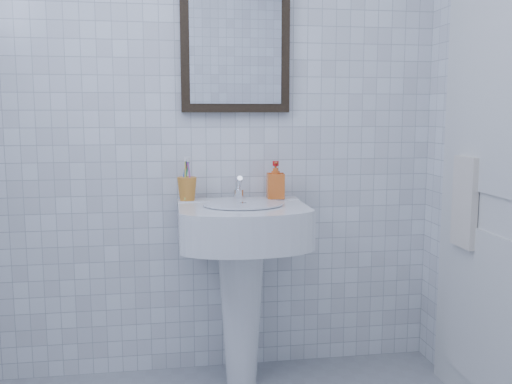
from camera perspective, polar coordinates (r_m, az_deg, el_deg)
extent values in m
cube|color=silver|center=(2.67, -5.05, 8.15)|extent=(2.20, 0.02, 2.50)
cone|color=white|center=(2.65, -1.49, -11.73)|extent=(0.22, 0.22, 0.69)
cube|color=white|center=(2.50, -1.37, -3.21)|extent=(0.55, 0.40, 0.17)
cube|color=white|center=(2.63, -1.82, -0.98)|extent=(0.55, 0.10, 0.03)
cylinder|color=white|center=(2.45, -1.29, -1.21)|extent=(0.35, 0.35, 0.01)
cylinder|color=silver|center=(2.60, -1.75, -0.25)|extent=(0.05, 0.05, 0.05)
cylinder|color=silver|center=(2.58, -1.72, 0.92)|extent=(0.02, 0.09, 0.07)
cylinder|color=silver|center=(2.62, -1.81, 0.61)|extent=(0.03, 0.05, 0.08)
imported|color=#E55116|center=(2.63, 1.97, 1.22)|extent=(0.08, 0.08, 0.17)
cube|color=black|center=(2.69, -2.08, 14.59)|extent=(0.50, 0.04, 0.62)
cube|color=white|center=(2.67, -2.03, 14.63)|extent=(0.42, 0.00, 0.54)
cube|color=silver|center=(2.39, 23.01, 1.56)|extent=(0.04, 0.80, 2.00)
torus|color=silver|center=(2.52, 20.74, 3.11)|extent=(0.01, 0.18, 0.18)
cube|color=white|center=(2.53, 20.14, -0.95)|extent=(0.03, 0.16, 0.38)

